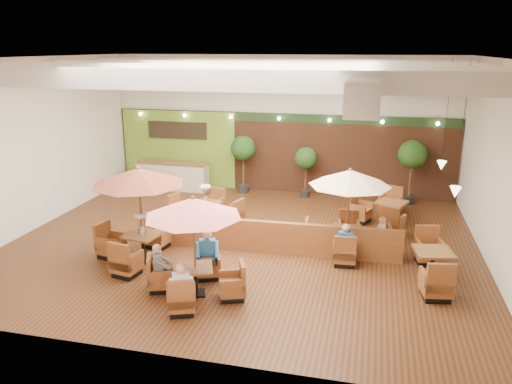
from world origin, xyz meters
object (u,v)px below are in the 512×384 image
(table_0, at_px, (137,194))
(diner_3, at_px, (345,240))
(topiary_2, at_px, (412,157))
(diner_0, at_px, (181,283))
(topiary_0, at_px, (243,151))
(table_4, at_px, (432,266))
(diner_2, at_px, (160,262))
(booth_divider, at_px, (279,238))
(topiary_1, at_px, (306,160))
(table_3, at_px, (206,211))
(diner_4, at_px, (380,231))
(table_1, at_px, (194,228))
(service_counter, at_px, (173,176))
(table_2, at_px, (349,195))
(diner_1, at_px, (207,250))
(table_5, at_px, (382,213))

(table_0, height_order, diner_3, table_0)
(topiary_2, height_order, diner_0, topiary_2)
(topiary_0, bearing_deg, topiary_2, 0.00)
(table_4, xyz_separation_m, diner_2, (-6.57, -2.17, 0.35))
(booth_divider, bearing_deg, table_4, -12.33)
(topiary_1, height_order, topiary_2, topiary_2)
(table_3, distance_m, topiary_0, 4.14)
(table_3, bearing_deg, diner_0, -59.06)
(booth_divider, distance_m, topiary_0, 6.55)
(diner_2, distance_m, diner_4, 6.29)
(table_1, xyz_separation_m, table_3, (-1.41, 4.88, -1.30))
(service_counter, relative_size, diner_2, 3.92)
(booth_divider, height_order, table_3, table_3)
(topiary_0, distance_m, topiary_1, 2.57)
(booth_divider, bearing_deg, topiary_1, 88.76)
(table_2, xyz_separation_m, diner_4, (0.93, 0.00, -1.01))
(diner_1, xyz_separation_m, diner_3, (3.39, 1.64, -0.03))
(table_4, distance_m, diner_2, 6.92)
(diner_1, bearing_deg, table_5, -146.09)
(table_0, xyz_separation_m, table_2, (5.59, 1.92, -0.21))
(table_3, distance_m, table_5, 5.97)
(topiary_2, bearing_deg, table_3, -150.22)
(diner_2, bearing_deg, diner_1, 109.03)
(diner_3, bearing_deg, diner_1, -161.50)
(service_counter, height_order, booth_divider, service_counter)
(table_1, distance_m, table_3, 5.24)
(table_2, height_order, table_5, table_2)
(diner_1, bearing_deg, table_1, 73.45)
(diner_1, distance_m, diner_4, 5.03)
(table_0, bearing_deg, topiary_2, 53.42)
(topiary_2, bearing_deg, table_1, -121.65)
(topiary_0, height_order, topiary_1, topiary_0)
(table_2, bearing_deg, topiary_0, 126.32)
(table_0, bearing_deg, table_4, 14.35)
(booth_divider, height_order, table_5, table_5)
(booth_divider, xyz_separation_m, diner_1, (-1.50, -2.01, 0.29))
(topiary_2, xyz_separation_m, diner_3, (-2.02, -6.23, -1.09))
(diner_4, bearing_deg, table_0, 111.31)
(service_counter, relative_size, diner_4, 4.21)
(table_3, distance_m, diner_1, 4.22)
(topiary_0, bearing_deg, table_0, -98.41)
(table_0, relative_size, topiary_0, 1.17)
(table_1, distance_m, topiary_1, 8.90)
(table_0, distance_m, table_5, 8.24)
(service_counter, height_order, diner_4, service_counter)
(topiary_2, relative_size, diner_1, 2.93)
(diner_2, relative_size, diner_4, 1.07)
(service_counter, relative_size, table_0, 1.09)
(table_1, xyz_separation_m, diner_2, (-0.92, 0.00, -0.97))
(diner_2, bearing_deg, topiary_1, 139.08)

